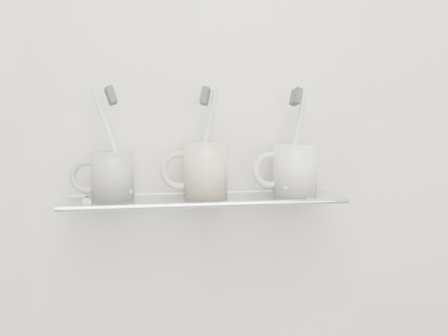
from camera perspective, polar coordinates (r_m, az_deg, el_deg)
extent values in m
plane|color=beige|center=(0.95, -2.75, 6.21)|extent=(2.50, 0.00, 2.50)
cube|color=silver|center=(0.90, -2.24, -3.61)|extent=(0.50, 0.12, 0.01)
cylinder|color=silver|center=(0.85, -1.76, -4.24)|extent=(0.50, 0.01, 0.01)
cylinder|color=silver|center=(0.95, -15.34, -4.02)|extent=(0.02, 0.03, 0.02)
cylinder|color=silver|center=(1.00, 9.52, -3.41)|extent=(0.02, 0.03, 0.02)
cylinder|color=white|center=(0.89, -12.60, -0.88)|extent=(0.08, 0.08, 0.08)
torus|color=white|center=(0.90, -15.35, -0.92)|extent=(0.06, 0.01, 0.06)
cylinder|color=silver|center=(0.89, -12.69, 2.93)|extent=(0.07, 0.05, 0.18)
cube|color=#38383B|center=(0.89, -12.81, 8.09)|extent=(0.02, 0.03, 0.04)
cylinder|color=beige|center=(0.90, -2.13, -0.20)|extent=(0.08, 0.08, 0.10)
torus|color=beige|center=(0.89, -5.06, -0.25)|extent=(0.07, 0.01, 0.07)
cylinder|color=#B5B4C6|center=(0.89, -2.15, 3.09)|extent=(0.05, 0.04, 0.19)
cube|color=#38383B|center=(0.89, -2.17, 8.22)|extent=(0.02, 0.03, 0.04)
cylinder|color=silver|center=(0.94, 8.12, -0.18)|extent=(0.11, 0.11, 0.09)
torus|color=silver|center=(0.92, 5.31, -0.23)|extent=(0.07, 0.01, 0.07)
cylinder|color=beige|center=(0.93, 8.17, 3.15)|extent=(0.06, 0.07, 0.18)
cube|color=#38383B|center=(0.93, 8.24, 8.07)|extent=(0.03, 0.03, 0.04)
cylinder|color=silver|center=(0.95, 9.66, -2.45)|extent=(0.04, 0.04, 0.02)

